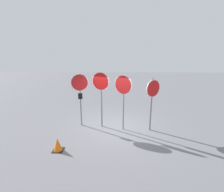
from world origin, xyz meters
TOP-DOWN VIEW (x-y plane):
  - ground_plane at (0.00, 0.00)m, footprint 40.00×40.00m
  - stop_sign_0 at (-1.61, 0.29)m, footprint 0.81×0.22m
  - stop_sign_1 at (-0.60, 0.19)m, footprint 0.81×0.34m
  - stop_sign_2 at (0.43, -0.10)m, footprint 0.75×0.52m
  - stop_sign_3 at (1.75, -0.13)m, footprint 0.67×0.47m
  - traffic_cone_0 at (-2.06, -1.95)m, footprint 0.40×0.40m

SIDE VIEW (x-z plane):
  - ground_plane at x=0.00m, z-range 0.00..0.00m
  - traffic_cone_0 at x=-2.06m, z-range 0.00..0.50m
  - stop_sign_3 at x=1.75m, z-range 0.49..2.98m
  - stop_sign_0 at x=-1.61m, z-range 0.61..3.23m
  - stop_sign_1 at x=-0.60m, z-range 0.64..3.35m
  - stop_sign_2 at x=0.43m, z-range 0.68..3.32m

